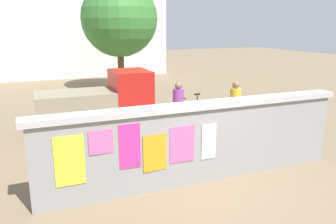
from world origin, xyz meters
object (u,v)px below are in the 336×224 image
object	(u,v)px
motorcycle	(120,149)
bicycle_far	(248,138)
bicycle_near	(193,110)
auto_rickshaw_truck	(101,101)
person_walking	(235,102)
person_bystander	(178,102)
tree_roadside	(119,19)

from	to	relation	value
motorcycle	bicycle_far	distance (m)	3.42
bicycle_near	bicycle_far	size ratio (longest dim) A/B	1.03
auto_rickshaw_truck	person_walking	xyz separation A→B (m)	(3.75, -2.05, 0.09)
auto_rickshaw_truck	bicycle_near	xyz separation A→B (m)	(3.18, -0.33, -0.54)
person_bystander	auto_rickshaw_truck	bearing A→B (deg)	144.03
bicycle_near	person_walking	distance (m)	1.92
person_walking	tree_roadside	xyz separation A→B (m)	(-1.34, 8.51, 2.61)
person_walking	person_bystander	bearing A→B (deg)	161.85
auto_rickshaw_truck	person_bystander	bearing A→B (deg)	-35.97
bicycle_far	person_walking	distance (m)	1.83
motorcycle	auto_rickshaw_truck	bearing A→B (deg)	85.26
bicycle_near	bicycle_far	distance (m)	3.32
bicycle_far	tree_roadside	xyz separation A→B (m)	(-0.72, 10.11, 3.23)
bicycle_near	bicycle_far	xyz separation A→B (m)	(-0.05, -3.32, 0.00)
auto_rickshaw_truck	bicycle_near	size ratio (longest dim) A/B	2.13
person_walking	tree_roadside	size ratio (longest dim) A/B	0.29
person_walking	bicycle_far	bearing A→B (deg)	-111.30
motorcycle	bicycle_near	xyz separation A→B (m)	(3.46, 3.08, -0.10)
bicycle_far	person_bystander	world-z (taller)	person_bystander
bicycle_far	person_walking	world-z (taller)	person_walking
tree_roadside	person_walking	bearing A→B (deg)	-81.03
bicycle_near	person_bystander	distance (m)	1.73
bicycle_near	tree_roadside	size ratio (longest dim) A/B	0.31
auto_rickshaw_truck	bicycle_far	bearing A→B (deg)	-49.40
motorcycle	bicycle_far	xyz separation A→B (m)	(3.41, -0.24, -0.10)
auto_rickshaw_truck	person_walking	size ratio (longest dim) A/B	2.24
auto_rickshaw_truck	tree_roadside	distance (m)	7.40
person_walking	motorcycle	bearing A→B (deg)	-161.35
auto_rickshaw_truck	person_walking	distance (m)	4.28
motorcycle	person_bystander	distance (m)	3.08
person_bystander	motorcycle	bearing A→B (deg)	-140.83
bicycle_near	bicycle_far	bearing A→B (deg)	-90.85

